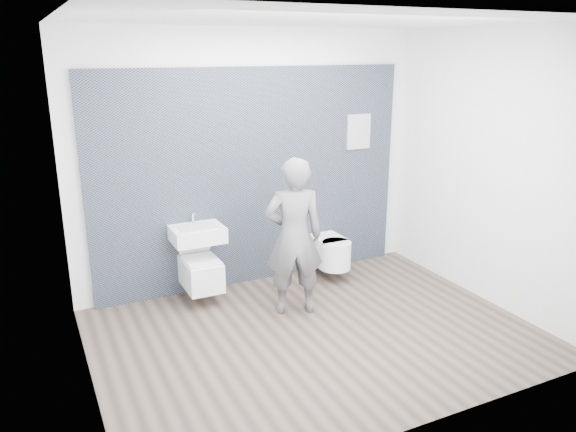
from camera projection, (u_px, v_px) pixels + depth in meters
name	position (u px, v px, depth m)	size (l,w,h in m)	color
ground	(316.00, 334.00, 5.28)	(4.00, 4.00, 0.00)	brown
room_shell	(319.00, 151.00, 4.78)	(4.00, 4.00, 4.00)	white
tile_wall	(256.00, 279.00, 6.55)	(3.60, 0.06, 2.40)	black
washbasin	(197.00, 234.00, 5.83)	(0.53, 0.40, 0.40)	white
toilet_square	(201.00, 271.00, 5.90)	(0.36, 0.52, 0.66)	white
toilet_rounded	(331.00, 252.00, 6.51)	(0.35, 0.60, 0.33)	white
info_placard	(354.00, 262.00, 7.06)	(0.30, 0.03, 0.41)	white
visitor	(294.00, 237.00, 5.52)	(0.58, 0.38, 1.60)	slate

